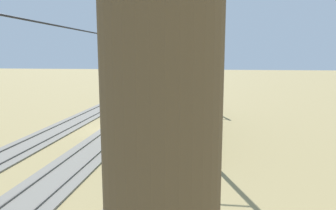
# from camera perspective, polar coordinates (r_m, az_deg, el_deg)

# --- Properties ---
(ground_plane) EXTENTS (220.00, 220.00, 0.00)m
(ground_plane) POSITION_cam_1_polar(r_m,az_deg,el_deg) (26.71, -8.71, -4.20)
(ground_plane) COLOR #9E8956
(track_streetcar_siding) EXTENTS (2.80, 80.00, 0.18)m
(track_streetcar_siding) POSITION_cam_1_polar(r_m,az_deg,el_deg) (26.11, 1.46, -4.28)
(track_streetcar_siding) COLOR slate
(track_streetcar_siding) RESTS_ON ground
(track_adjacent_siding) EXTENTS (2.80, 80.00, 0.18)m
(track_adjacent_siding) POSITION_cam_1_polar(r_m,az_deg,el_deg) (26.99, -8.53, -3.94)
(track_adjacent_siding) COLOR slate
(track_adjacent_siding) RESTS_ON ground
(track_third_siding) EXTENTS (2.80, 80.00, 0.18)m
(track_third_siding) POSITION_cam_1_polar(r_m,az_deg,el_deg) (28.62, -17.63, -3.52)
(track_third_siding) COLOR slate
(track_third_siding) RESTS_ON ground
(vintage_streetcar) EXTENTS (2.65, 17.97, 5.13)m
(vintage_streetcar) POSITION_cam_1_polar(r_m,az_deg,el_deg) (25.10, 1.34, 0.33)
(vintage_streetcar) COLOR #196033
(vintage_streetcar) RESTS_ON ground
(catenary_pole_foreground) EXTENTS (2.73, 0.28, 7.09)m
(catenary_pole_foreground) POSITION_cam_1_polar(r_m,az_deg,el_deg) (35.91, 7.14, 5.17)
(catenary_pole_foreground) COLOR brown
(catenary_pole_foreground) RESTS_ON ground
(catenary_pole_mid_near) EXTENTS (2.73, 0.28, 7.09)m
(catenary_pole_mid_near) POSITION_cam_1_polar(r_m,az_deg,el_deg) (18.42, 6.80, 1.63)
(catenary_pole_mid_near) COLOR brown
(catenary_pole_mid_near) RESTS_ON ground
(overhead_wire_run) EXTENTS (2.53, 39.12, 0.18)m
(overhead_wire_run) POSITION_cam_1_polar(r_m,az_deg,el_deg) (19.14, -0.31, 10.50)
(overhead_wire_run) COLOR black
(overhead_wire_run) RESTS_ON ground
(switch_stand) EXTENTS (0.50, 0.30, 1.24)m
(switch_stand) POSITION_cam_1_polar(r_m,az_deg,el_deg) (35.59, 5.94, 0.30)
(switch_stand) COLOR black
(switch_stand) RESTS_ON ground
(track_end_bumper) EXTENTS (1.80, 0.60, 0.80)m
(track_end_bumper) POSITION_cam_1_polar(r_m,az_deg,el_deg) (41.26, -2.87, 1.11)
(track_end_bumper) COLOR #B2A519
(track_end_bumper) RESTS_ON ground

